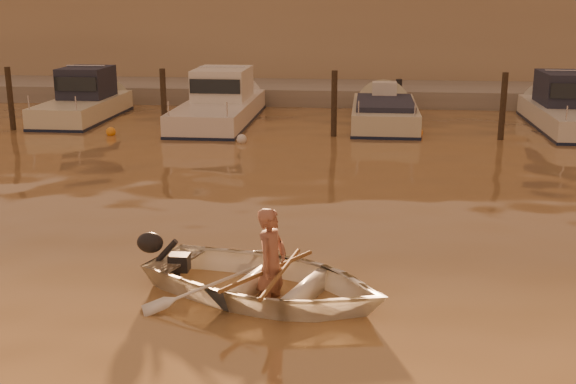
# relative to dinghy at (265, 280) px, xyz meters

# --- Properties ---
(ground_plane) EXTENTS (160.00, 160.00, 0.00)m
(ground_plane) POSITION_rel_dinghy_xyz_m (0.60, -1.49, -0.26)
(ground_plane) COLOR brown
(ground_plane) RESTS_ON ground
(dinghy) EXTENTS (4.32, 3.70, 0.76)m
(dinghy) POSITION_rel_dinghy_xyz_m (0.00, 0.00, 0.00)
(dinghy) COLOR white
(dinghy) RESTS_ON ground_plane
(person) EXTENTS (0.57, 0.70, 1.64)m
(person) POSITION_rel_dinghy_xyz_m (0.09, -0.03, 0.26)
(person) COLOR #975F4B
(person) RESTS_ON dinghy
(outboard_motor) EXTENTS (0.98, 0.68, 0.70)m
(outboard_motor) POSITION_rel_dinghy_xyz_m (-1.41, 0.52, 0.02)
(outboard_motor) COLOR black
(outboard_motor) RESTS_ON dinghy
(oar_port) EXTENTS (0.36, 2.09, 0.13)m
(oar_port) POSITION_rel_dinghy_xyz_m (0.23, -0.09, 0.16)
(oar_port) COLOR brown
(oar_port) RESTS_ON dinghy
(oar_starboard) EXTENTS (1.11, 1.85, 0.13)m
(oar_starboard) POSITION_rel_dinghy_xyz_m (0.05, -0.02, 0.16)
(oar_starboard) COLOR brown
(oar_starboard) RESTS_ON dinghy
(moored_boat_1) EXTENTS (1.93, 5.85, 1.75)m
(moored_boat_1) POSITION_rel_dinghy_xyz_m (-8.42, 14.51, 0.37)
(moored_boat_1) COLOR beige
(moored_boat_1) RESTS_ON ground_plane
(moored_boat_2) EXTENTS (2.22, 7.45, 1.75)m
(moored_boat_2) POSITION_rel_dinghy_xyz_m (-3.60, 14.51, 0.37)
(moored_boat_2) COLOR silver
(moored_boat_2) RESTS_ON ground_plane
(moored_boat_3) EXTENTS (2.08, 6.01, 0.95)m
(moored_boat_3) POSITION_rel_dinghy_xyz_m (1.98, 14.51, -0.03)
(moored_boat_3) COLOR beige
(moored_boat_3) RESTS_ON ground_plane
(moored_boat_4) EXTENTS (2.16, 6.68, 1.75)m
(moored_boat_4) POSITION_rel_dinghy_xyz_m (7.94, 14.51, 0.37)
(moored_boat_4) COLOR silver
(moored_boat_4) RESTS_ON ground_plane
(piling_0) EXTENTS (0.18, 0.18, 2.20)m
(piling_0) POSITION_rel_dinghy_xyz_m (-9.90, 12.31, 0.64)
(piling_0) COLOR #2D2319
(piling_0) RESTS_ON ground_plane
(piling_1) EXTENTS (0.18, 0.18, 2.20)m
(piling_1) POSITION_rel_dinghy_xyz_m (-4.90, 12.31, 0.64)
(piling_1) COLOR #2D2319
(piling_1) RESTS_ON ground_plane
(piling_2) EXTENTS (0.18, 0.18, 2.20)m
(piling_2) POSITION_rel_dinghy_xyz_m (0.40, 12.31, 0.64)
(piling_2) COLOR #2D2319
(piling_2) RESTS_ON ground_plane
(piling_3) EXTENTS (0.18, 0.18, 2.20)m
(piling_3) POSITION_rel_dinghy_xyz_m (5.40, 12.31, 0.64)
(piling_3) COLOR #2D2319
(piling_3) RESTS_ON ground_plane
(fender_b) EXTENTS (0.30, 0.30, 0.30)m
(fender_b) POSITION_rel_dinghy_xyz_m (-6.46, 11.76, -0.16)
(fender_b) COLOR orange
(fender_b) RESTS_ON ground_plane
(fender_c) EXTENTS (0.30, 0.30, 0.30)m
(fender_c) POSITION_rel_dinghy_xyz_m (-2.24, 11.03, -0.16)
(fender_c) COLOR silver
(fender_c) RESTS_ON ground_plane
(fender_d) EXTENTS (0.30, 0.30, 0.30)m
(fender_d) POSITION_rel_dinghy_xyz_m (2.98, 12.61, -0.16)
(fender_d) COLOR orange
(fender_d) RESTS_ON ground_plane
(quay) EXTENTS (52.00, 4.00, 1.00)m
(quay) POSITION_rel_dinghy_xyz_m (0.60, 20.01, -0.11)
(quay) COLOR gray
(quay) RESTS_ON ground_plane
(waterfront_building) EXTENTS (46.00, 7.00, 4.80)m
(waterfront_building) POSITION_rel_dinghy_xyz_m (0.60, 25.51, 2.14)
(waterfront_building) COLOR #9E8466
(waterfront_building) RESTS_ON quay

